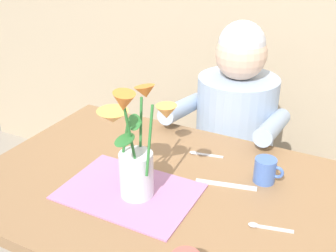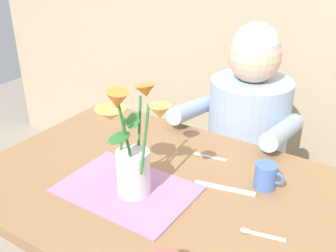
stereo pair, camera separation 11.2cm
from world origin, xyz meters
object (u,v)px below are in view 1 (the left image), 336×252
object	(u,v)px
seated_person	(233,149)
dinner_knife	(226,185)
flower_vase	(135,152)
coffee_cup	(265,170)

from	to	relation	value
seated_person	dinner_knife	bearing A→B (deg)	-75.07
flower_vase	dinner_knife	distance (m)	0.31
dinner_knife	coffee_cup	distance (m)	0.13
flower_vase	coffee_cup	size ratio (longest dim) A/B	3.90
dinner_knife	coffee_cup	xyz separation A→B (m)	(0.10, 0.08, 0.04)
coffee_cup	dinner_knife	bearing A→B (deg)	-142.13
seated_person	coffee_cup	bearing A→B (deg)	-62.03
seated_person	coffee_cup	world-z (taller)	seated_person
seated_person	flower_vase	xyz separation A→B (m)	(-0.07, -0.70, 0.33)
dinner_knife	flower_vase	bearing A→B (deg)	-155.41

